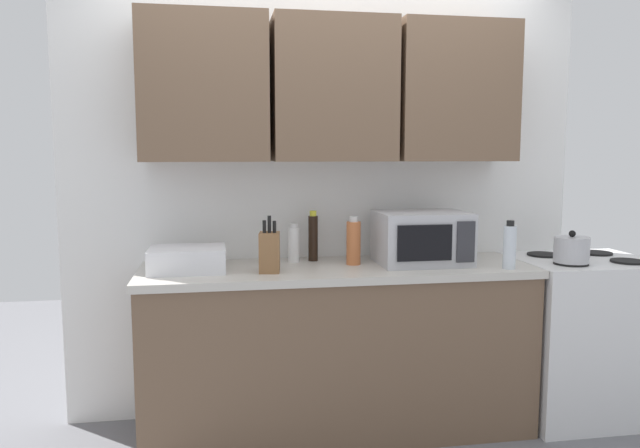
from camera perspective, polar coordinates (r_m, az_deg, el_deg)
wall_back_with_cabinets at (r=3.36m, az=0.93°, el=8.04°), size 2.93×0.38×2.60m
counter_run at (r=3.29m, az=1.66°, el=-11.70°), size 2.06×0.63×0.90m
stove_range at (r=3.80m, az=23.45°, el=-9.73°), size 0.76×0.64×0.91m
kettle at (r=3.49m, az=22.76°, el=-2.24°), size 0.18×0.18×0.17m
microwave at (r=3.28m, az=9.64°, el=-1.30°), size 0.48×0.37×0.28m
dish_rack at (r=3.11m, az=-12.46°, el=-3.28°), size 0.38×0.30×0.12m
knife_block at (r=3.02m, az=-4.82°, el=-2.63°), size 0.12×0.13×0.29m
bottle_clear_tall at (r=3.24m, az=17.55°, el=-2.03°), size 0.07×0.07×0.25m
bottle_soy_dark at (r=3.32m, az=-0.66°, el=-1.24°), size 0.05×0.05×0.28m
bottle_white_jar at (r=3.28m, az=-2.52°, el=-1.90°), size 0.06×0.06×0.21m
bottle_spice_jar at (r=3.21m, az=3.20°, el=-1.73°), size 0.08×0.08×0.26m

